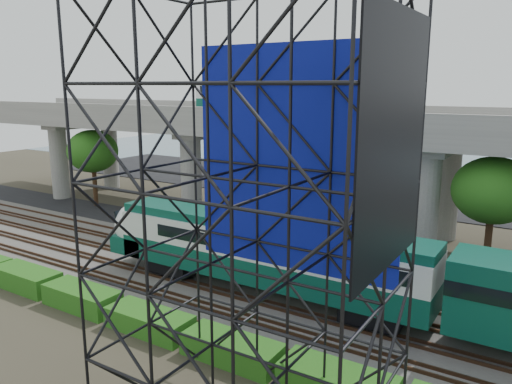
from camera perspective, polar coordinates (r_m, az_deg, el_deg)
The scene contains 13 objects.
ground at distance 29.73m, azimuth -7.60°, elevation -11.70°, with size 140.00×140.00×0.00m, color #474233.
ballast_bed at distance 31.13m, azimuth -5.23°, elevation -10.32°, with size 90.00×12.00×0.20m, color slate.
service_road at distance 37.81m, azimuth 2.64°, elevation -6.26°, with size 90.00×5.00×0.08m, color black.
parking_lot at distance 58.75m, azimuth 14.02°, elevation 0.06°, with size 90.00×18.00×0.08m, color black.
harbor_water at distance 79.67m, azimuth 19.02°, elevation 2.84°, with size 140.00×40.00×0.03m, color slate.
rail_tracks at distance 31.06m, azimuth -5.23°, elevation -10.01°, with size 90.00×9.52×0.16m.
commuter_train at distance 27.17m, azimuth 4.67°, elevation -7.43°, with size 29.30×3.06×4.30m.
overpass at distance 41.10m, azimuth 6.11°, elevation 6.83°, with size 80.00×12.00×12.40m.
scaffold_tower at distance 15.92m, azimuth -0.94°, elevation -4.23°, with size 9.36×6.36×15.00m.
hedge_strip at distance 26.01m, azimuth -12.10°, elevation -14.15°, with size 34.60×1.80×1.20m.
trees at distance 43.60m, azimuth 1.04°, elevation 3.70°, with size 40.94×16.94×7.69m.
suv at distance 38.55m, azimuth 0.01°, elevation -4.64°, with size 2.51×5.44×1.51m, color black.
parked_cars at distance 58.26m, azimuth 14.22°, elevation 0.60°, with size 37.14×9.73×1.30m.
Camera 1 is at (17.60, -20.78, 11.95)m, focal length 35.00 mm.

